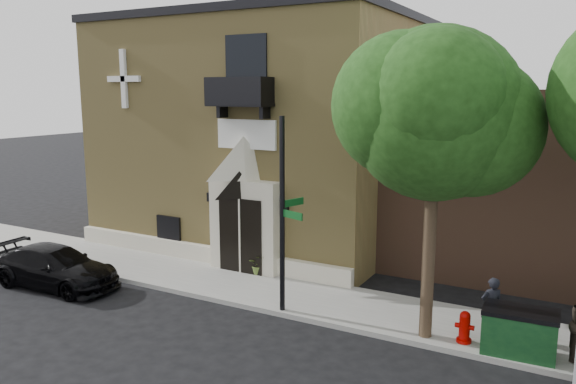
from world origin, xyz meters
name	(u,v)px	position (x,y,z in m)	size (l,w,h in m)	color
ground	(224,305)	(0.00, 0.00, 0.00)	(120.00, 120.00, 0.00)	black
sidewalk	(277,293)	(1.00, 1.50, 0.07)	(42.00, 3.00, 0.15)	gray
church	(271,131)	(-2.99, 7.95, 4.63)	(12.20, 11.01, 9.30)	tan
street_tree_left	(435,112)	(6.03, 0.35, 5.87)	(4.97, 4.38, 7.77)	#38281C
black_sedan	(55,267)	(-5.78, -1.33, 0.67)	(1.87, 4.59, 1.33)	black
street_sign	(283,215)	(1.95, 0.21, 2.94)	(0.85, 1.05, 5.55)	black
fire_hydrant	(465,327)	(6.95, 0.55, 0.55)	(0.46, 0.37, 0.82)	#AD0300
dumpster	(519,331)	(8.22, 0.54, 0.71)	(1.74, 1.05, 1.11)	#0F371A
planter	(258,264)	(-0.35, 2.58, 0.49)	(0.61, 0.53, 0.68)	#5A742E
pedestrian_near	(491,307)	(7.46, 1.28, 0.93)	(0.57, 0.37, 1.56)	black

